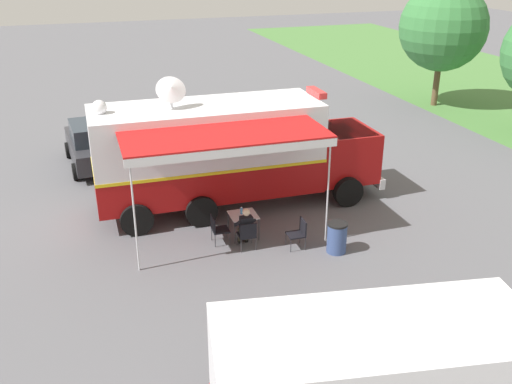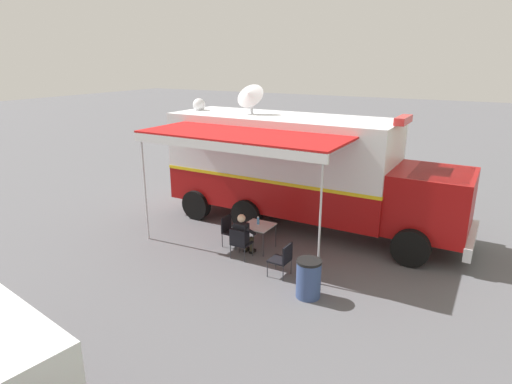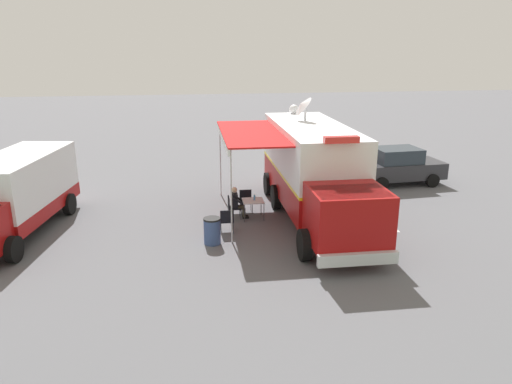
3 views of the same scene
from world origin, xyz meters
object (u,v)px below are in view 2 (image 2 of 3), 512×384
object	(u,v)px
command_truck	(301,167)
folding_table	(258,227)
folding_chair_spare_by_truck	(283,258)
trash_bin	(309,278)
folding_chair_at_table	(240,241)
car_behind_truck	(266,156)
folding_chair_beside_table	(230,229)
water_bottle	(258,221)
seated_responder	(243,234)

from	to	relation	value
command_truck	folding_table	distance (m)	2.64
folding_table	folding_chair_spare_by_truck	size ratio (longest dim) A/B	0.93
trash_bin	folding_chair_at_table	bearing A→B (deg)	-110.91
folding_table	car_behind_truck	xyz separation A→B (m)	(-7.57, -3.80, 0.21)
folding_table	car_behind_truck	size ratio (longest dim) A/B	0.19
folding_table	trash_bin	size ratio (longest dim) A/B	0.89
command_truck	folding_chair_beside_table	size ratio (longest dim) A/B	10.94
folding_chair_beside_table	water_bottle	bearing A→B (deg)	105.77
folding_chair_beside_table	folding_chair_spare_by_truck	bearing A→B (deg)	66.20
folding_chair_at_table	seated_responder	distance (m)	0.23
command_truck	water_bottle	xyz separation A→B (m)	(2.23, -0.31, -1.11)
water_bottle	folding_chair_spare_by_truck	bearing A→B (deg)	48.94
folding_chair_spare_by_truck	folding_table	bearing A→B (deg)	-130.26
trash_bin	folding_table	bearing A→B (deg)	-127.17
water_bottle	seated_responder	xyz separation A→B (m)	(0.68, -0.09, -0.18)
trash_bin	folding_chair_spare_by_truck	bearing A→B (deg)	-122.22
folding_table	seated_responder	world-z (taller)	seated_responder
command_truck	car_behind_truck	size ratio (longest dim) A/B	2.20
folding_chair_at_table	folding_chair_beside_table	distance (m)	0.96
folding_chair_beside_table	car_behind_truck	distance (m)	8.28
folding_chair_at_table	folding_chair_beside_table	world-z (taller)	same
seated_responder	folding_table	bearing A→B (deg)	168.66
folding_table	folding_chair_at_table	size ratio (longest dim) A/B	0.93
folding_chair_at_table	folding_chair_spare_by_truck	size ratio (longest dim) A/B	1.00
folding_chair_at_table	car_behind_truck	world-z (taller)	car_behind_truck
command_truck	folding_chair_beside_table	world-z (taller)	command_truck
seated_responder	folding_chair_beside_table	bearing A→B (deg)	-121.48
command_truck	folding_table	world-z (taller)	command_truck
folding_table	folding_chair_beside_table	size ratio (longest dim) A/B	0.93
command_truck	water_bottle	distance (m)	2.51
folding_table	folding_chair_spare_by_truck	distance (m)	1.75
folding_chair_spare_by_truck	seated_responder	bearing A→B (deg)	-109.55
folding_table	car_behind_truck	distance (m)	8.47
folding_table	folding_chair_at_table	bearing A→B (deg)	-8.87
folding_table	trash_bin	world-z (taller)	trash_bin
car_behind_truck	trash_bin	bearing A→B (deg)	33.13
seated_responder	folding_chair_spare_by_truck	bearing A→B (deg)	70.45
water_bottle	folding_chair_at_table	size ratio (longest dim) A/B	0.26
seated_responder	car_behind_truck	distance (m)	8.97
water_bottle	folding_chair_beside_table	xyz separation A→B (m)	(0.23, -0.81, -0.32)
folding_table	folding_chair_beside_table	distance (m)	0.88
folding_chair_spare_by_truck	folding_chair_at_table	bearing A→B (deg)	-102.67
water_bottle	folding_chair_spare_by_truck	distance (m)	1.84
folding_table	folding_chair_spare_by_truck	world-z (taller)	folding_chair_spare_by_truck
folding_chair_at_table	seated_responder	world-z (taller)	seated_responder
folding_chair_beside_table	seated_responder	distance (m)	0.86
trash_bin	car_behind_truck	world-z (taller)	car_behind_truck
folding_table	folding_chair_at_table	xyz separation A→B (m)	(0.80, -0.12, -0.16)
folding_chair_beside_table	trash_bin	distance (m)	3.47
folding_chair_beside_table	trash_bin	world-z (taller)	trash_bin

